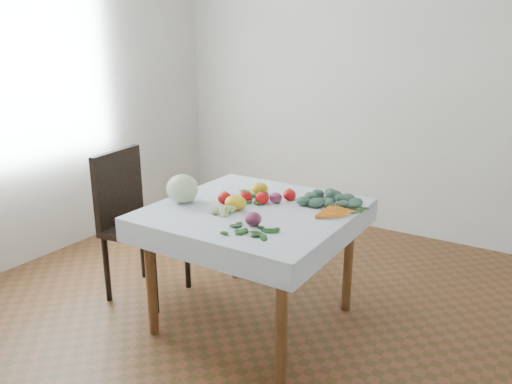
# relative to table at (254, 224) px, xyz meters

# --- Properties ---
(ground) EXTENTS (4.00, 4.00, 0.00)m
(ground) POSITION_rel_table_xyz_m (0.00, 0.00, -0.65)
(ground) COLOR brown
(back_wall) EXTENTS (4.00, 0.04, 2.70)m
(back_wall) POSITION_rel_table_xyz_m (0.00, 2.00, 0.70)
(back_wall) COLOR white
(back_wall) RESTS_ON ground
(left_wall) EXTENTS (0.04, 4.00, 2.70)m
(left_wall) POSITION_rel_table_xyz_m (-2.00, 0.00, 0.70)
(left_wall) COLOR white
(left_wall) RESTS_ON ground
(table) EXTENTS (1.00, 1.00, 0.75)m
(table) POSITION_rel_table_xyz_m (0.00, 0.00, 0.00)
(table) COLOR brown
(table) RESTS_ON ground
(tablecloth) EXTENTS (1.12, 1.12, 0.01)m
(tablecloth) POSITION_rel_table_xyz_m (0.00, 0.00, 0.10)
(tablecloth) COLOR white
(tablecloth) RESTS_ON table
(chair) EXTENTS (0.51, 0.51, 1.00)m
(chair) POSITION_rel_table_xyz_m (-0.90, -0.10, -0.08)
(chair) COLOR black
(chair) RESTS_ON ground
(cabbage) EXTENTS (0.26, 0.26, 0.17)m
(cabbage) POSITION_rel_table_xyz_m (-0.42, -0.14, 0.19)
(cabbage) COLOR #DDF1C9
(cabbage) RESTS_ON tablecloth
(tomato_a) EXTENTS (0.11, 0.11, 0.07)m
(tomato_a) POSITION_rel_table_xyz_m (0.11, 0.24, 0.14)
(tomato_a) COLOR red
(tomato_a) RESTS_ON tablecloth
(tomato_b) EXTENTS (0.09, 0.09, 0.07)m
(tomato_b) POSITION_rel_table_xyz_m (-0.10, 0.05, 0.14)
(tomato_b) COLOR red
(tomato_b) RESTS_ON tablecloth
(tomato_c) EXTENTS (0.11, 0.11, 0.07)m
(tomato_c) POSITION_rel_table_xyz_m (-0.19, -0.03, 0.14)
(tomato_c) COLOR red
(tomato_c) RESTS_ON tablecloth
(tomato_d) EXTENTS (0.11, 0.11, 0.07)m
(tomato_d) POSITION_rel_table_xyz_m (0.00, 0.09, 0.14)
(tomato_d) COLOR red
(tomato_d) RESTS_ON tablecloth
(heirloom_back) EXTENTS (0.12, 0.12, 0.08)m
(heirloom_back) POSITION_rel_table_xyz_m (-0.11, 0.24, 0.14)
(heirloom_back) COLOR yellow
(heirloom_back) RESTS_ON tablecloth
(heirloom_front) EXTENTS (0.16, 0.16, 0.09)m
(heirloom_front) POSITION_rel_table_xyz_m (-0.07, -0.09, 0.15)
(heirloom_front) COLOR yellow
(heirloom_front) RESTS_ON tablecloth
(onion_a) EXTENTS (0.10, 0.10, 0.07)m
(onion_a) POSITION_rel_table_xyz_m (0.06, 0.15, 0.14)
(onion_a) COLOR #5E1B38
(onion_a) RESTS_ON tablecloth
(onion_b) EXTENTS (0.12, 0.12, 0.08)m
(onion_b) POSITION_rel_table_xyz_m (0.16, -0.25, 0.14)
(onion_b) COLOR #5E1B38
(onion_b) RESTS_ON tablecloth
(tomatillo_cluster) EXTENTS (0.12, 0.12, 0.04)m
(tomatillo_cluster) POSITION_rel_table_xyz_m (-0.07, -0.18, 0.12)
(tomatillo_cluster) COLOR #C4DD7F
(tomatillo_cluster) RESTS_ON tablecloth
(carrot_bunch) EXTENTS (0.18, 0.24, 0.03)m
(carrot_bunch) POSITION_rel_table_xyz_m (0.48, 0.15, 0.12)
(carrot_bunch) COLOR orange
(carrot_bunch) RESTS_ON tablecloth
(kale_bunch) EXTENTS (0.35, 0.26, 0.05)m
(kale_bunch) POSITION_rel_table_xyz_m (0.39, 0.33, 0.12)
(kale_bunch) COLOR #355841
(kale_bunch) RESTS_ON tablecloth
(basil_bunch) EXTENTS (0.27, 0.23, 0.01)m
(basil_bunch) POSITION_rel_table_xyz_m (0.22, -0.36, 0.11)
(basil_bunch) COLOR #174816
(basil_bunch) RESTS_ON tablecloth
(dill_bunch) EXTENTS (0.24, 0.19, 0.02)m
(dill_bunch) POSITION_rel_table_xyz_m (-0.11, 0.14, 0.11)
(dill_bunch) COLOR #427234
(dill_bunch) RESTS_ON tablecloth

